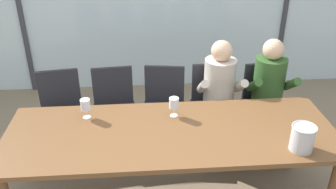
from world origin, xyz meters
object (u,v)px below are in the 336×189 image
Objects in this scene: chair_left_of_center at (114,104)px; dining_table at (171,138)px; person_olive_shirt at (270,90)px; chair_right_of_center at (212,100)px; person_beige_jumper at (220,92)px; chair_near_curtain at (61,107)px; wine_glass_by_left_taster at (174,104)px; wine_glass_near_bucket at (85,106)px; ice_bucket_primary at (303,138)px; chair_center at (164,102)px; chair_near_window_right at (265,98)px.

dining_table is at bearing -64.59° from chair_left_of_center.
person_olive_shirt reaches higher than dining_table.
chair_left_of_center is at bearing 120.40° from dining_table.
chair_right_of_center is 0.23m from person_beige_jumper.
chair_near_curtain is 1.65m from person_beige_jumper.
dining_table is at bearing -46.82° from chair_near_curtain.
wine_glass_by_left_taster is 1.00× the size of wine_glass_near_bucket.
chair_near_curtain is 0.74× the size of person_olive_shirt.
dining_table is at bearing 161.37° from ice_bucket_primary.
chair_center is 1.09m from chair_near_window_right.
chair_right_of_center is 1.00× the size of chair_near_window_right.
chair_right_of_center is at bearing 54.37° from wine_glass_by_left_taster.
person_olive_shirt is at bearing -97.73° from chair_near_window_right.
person_beige_jumper is 1.00× the size of person_olive_shirt.
chair_near_curtain is at bearing 178.00° from chair_left_of_center.
chair_right_of_center is at bearing 109.20° from ice_bucket_primary.
person_olive_shirt is at bearing -15.12° from chair_right_of_center.
ice_bucket_primary reaches higher than wine_glass_by_left_taster.
ice_bucket_primary is (0.38, -1.07, 0.16)m from person_beige_jumper.
chair_left_of_center is at bearing 176.45° from person_olive_shirt.
chair_center is 0.61m from person_beige_jumper.
wine_glass_near_bucket reaches higher than chair_right_of_center.
dining_table is 3.03× the size of chair_center.
chair_near_window_right is 0.57m from person_beige_jumper.
chair_near_window_right is 0.74× the size of person_olive_shirt.
chair_left_of_center is at bearing -4.81° from chair_near_curtain.
chair_center is at bearing 174.60° from person_olive_shirt.
person_beige_jumper is at bearing -11.89° from chair_near_curtain.
wine_glass_near_bucket reaches higher than chair_near_curtain.
person_olive_shirt reaches higher than chair_left_of_center.
chair_near_curtain is at bearing -178.86° from chair_right_of_center.
dining_table is at bearing -100.14° from wine_glass_by_left_taster.
ice_bucket_primary is at bearing -44.56° from chair_left_of_center.
chair_near_curtain is at bearing 177.93° from person_beige_jumper.
chair_near_window_right is at bearing 83.31° from ice_bucket_primary.
person_beige_jumper and person_olive_shirt have the same top height.
person_beige_jumper is at bearing 109.65° from ice_bucket_primary.
chair_right_of_center is 0.74× the size of person_olive_shirt.
chair_near_curtain is 2.15m from chair_near_window_right.
chair_near_curtain reaches higher than dining_table.
chair_near_window_right is at bearing -7.38° from chair_near_curtain.
chair_near_window_right is at bearing 16.25° from person_beige_jumper.
chair_right_of_center is 0.61m from person_olive_shirt.
chair_near_curtain is 1.32m from wine_glass_by_left_taster.
chair_near_curtain is 1.00× the size of chair_center.
person_olive_shirt is at bearing 2.01° from person_beige_jumper.
chair_left_of_center is at bearing 140.44° from ice_bucket_primary.
chair_center is at bearing -6.91° from chair_near_curtain.
chair_near_window_right is 4.37× the size of ice_bucket_primary.
wine_glass_by_left_taster reaches higher than chair_center.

